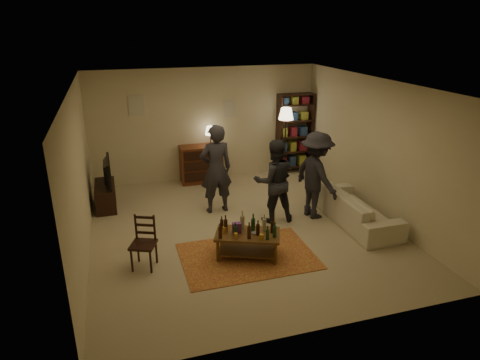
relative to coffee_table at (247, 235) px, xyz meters
name	(u,v)px	position (x,y,z in m)	size (l,w,h in m)	color
floor	(242,228)	(0.21, 1.00, -0.39)	(6.00, 6.00, 0.00)	#C6B793
room_shell	(178,107)	(-0.44, 3.98, 1.42)	(6.00, 6.00, 6.00)	beige
rug	(247,256)	(0.00, 0.00, -0.39)	(2.20, 1.50, 0.01)	maroon
coffee_table	(247,235)	(0.00, 0.00, 0.00)	(1.19, 0.93, 0.77)	brown
dining_chair	(144,240)	(-1.65, 0.20, 0.06)	(0.49, 0.49, 0.87)	black
tv_stand	(105,190)	(-2.23, 2.80, -0.01)	(0.40, 1.00, 1.06)	black
dresser	(202,163)	(0.02, 3.71, 0.08)	(1.00, 0.50, 1.36)	brown
bookshelf	(294,133)	(2.46, 3.78, 0.64)	(0.90, 0.34, 2.02)	black
floor_lamp	(286,119)	(2.09, 3.49, 1.09)	(0.36, 0.36, 1.74)	black
sofa	(357,208)	(2.41, 0.60, -0.09)	(2.08, 0.81, 0.61)	beige
person_left	(216,169)	(-0.05, 1.93, 0.52)	(0.66, 0.44, 1.82)	#2B2A33
person_right	(274,181)	(0.91, 1.18, 0.43)	(0.80, 0.62, 1.64)	#24252C
person_by_sofa	(316,175)	(1.77, 1.12, 0.48)	(1.12, 0.64, 1.74)	#222128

